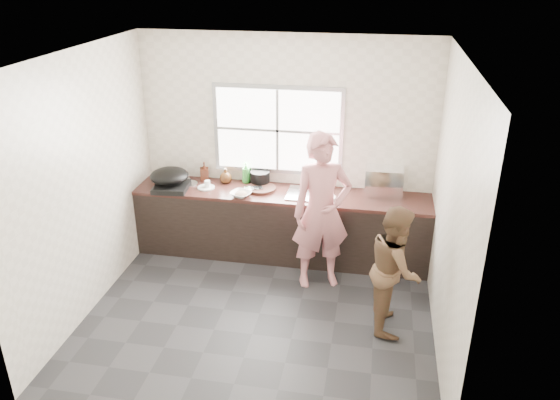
% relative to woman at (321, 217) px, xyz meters
% --- Properties ---
extents(floor, '(3.60, 3.20, 0.01)m').
position_rel_woman_xyz_m(floor, '(-0.55, -0.74, -0.85)').
color(floor, '#272729').
rests_on(floor, ground).
extents(ceiling, '(3.60, 3.20, 0.01)m').
position_rel_woman_xyz_m(ceiling, '(-0.55, -0.74, 1.86)').
color(ceiling, silver).
rests_on(ceiling, wall_back).
extents(wall_back, '(3.60, 0.01, 2.70)m').
position_rel_woman_xyz_m(wall_back, '(-0.55, 0.87, 0.50)').
color(wall_back, beige).
rests_on(wall_back, ground).
extents(wall_left, '(0.01, 3.20, 2.70)m').
position_rel_woman_xyz_m(wall_left, '(-2.36, -0.74, 0.50)').
color(wall_left, beige).
rests_on(wall_left, ground).
extents(wall_right, '(0.01, 3.20, 2.70)m').
position_rel_woman_xyz_m(wall_right, '(1.25, -0.74, 0.50)').
color(wall_right, beige).
rests_on(wall_right, ground).
extents(wall_front, '(3.60, 0.01, 2.70)m').
position_rel_woman_xyz_m(wall_front, '(-0.55, -2.34, 0.50)').
color(wall_front, beige).
rests_on(wall_front, ground).
extents(cabinet, '(3.60, 0.62, 0.82)m').
position_rel_woman_xyz_m(cabinet, '(-0.55, 0.55, -0.44)').
color(cabinet, black).
rests_on(cabinet, floor).
extents(countertop, '(3.60, 0.64, 0.04)m').
position_rel_woman_xyz_m(countertop, '(-0.55, 0.55, -0.01)').
color(countertop, '#341A15').
rests_on(countertop, cabinet).
extents(sink, '(0.55, 0.45, 0.02)m').
position_rel_woman_xyz_m(sink, '(-0.20, 0.55, 0.02)').
color(sink, silver).
rests_on(sink, countertop).
extents(faucet, '(0.02, 0.02, 0.30)m').
position_rel_woman_xyz_m(faucet, '(-0.20, 0.75, 0.16)').
color(faucet, silver).
rests_on(faucet, countertop).
extents(window_frame, '(1.60, 0.05, 1.10)m').
position_rel_woman_xyz_m(window_frame, '(-0.65, 0.85, 0.70)').
color(window_frame, '#9EA0A5').
rests_on(window_frame, wall_back).
extents(window_glazing, '(1.50, 0.01, 1.00)m').
position_rel_woman_xyz_m(window_glazing, '(-0.65, 0.83, 0.70)').
color(window_glazing, white).
rests_on(window_glazing, window_frame).
extents(woman, '(0.72, 0.59, 1.69)m').
position_rel_woman_xyz_m(woman, '(0.00, 0.00, 0.00)').
color(woman, '#D78184').
rests_on(woman, floor).
extents(person_side, '(0.54, 0.67, 1.33)m').
position_rel_woman_xyz_m(person_side, '(0.81, -0.66, -0.18)').
color(person_side, brown).
rests_on(person_side, floor).
extents(cutting_board, '(0.41, 0.41, 0.04)m').
position_rel_woman_xyz_m(cutting_board, '(-0.81, 0.58, 0.03)').
color(cutting_board, black).
rests_on(cutting_board, countertop).
extents(cleaver, '(0.24, 0.18, 0.01)m').
position_rel_woman_xyz_m(cleaver, '(-0.89, 0.53, 0.06)').
color(cleaver, silver).
rests_on(cleaver, cutting_board).
extents(bowl_mince, '(0.31, 0.31, 0.06)m').
position_rel_woman_xyz_m(bowl_mince, '(-1.01, 0.34, 0.04)').
color(bowl_mince, silver).
rests_on(bowl_mince, countertop).
extents(bowl_crabs, '(0.23, 0.23, 0.07)m').
position_rel_woman_xyz_m(bowl_crabs, '(-0.00, 0.34, 0.05)').
color(bowl_crabs, white).
rests_on(bowl_crabs, countertop).
extents(bowl_held, '(0.19, 0.19, 0.06)m').
position_rel_woman_xyz_m(bowl_held, '(-0.10, 0.49, 0.04)').
color(bowl_held, silver).
rests_on(bowl_held, countertop).
extents(black_pot, '(0.30, 0.30, 0.17)m').
position_rel_woman_xyz_m(black_pot, '(-0.86, 0.75, 0.10)').
color(black_pot, black).
rests_on(black_pot, countertop).
extents(plate_food, '(0.27, 0.27, 0.02)m').
position_rel_woman_xyz_m(plate_food, '(-1.49, 0.51, 0.02)').
color(plate_food, silver).
rests_on(plate_food, countertop).
extents(bottle_green, '(0.13, 0.13, 0.27)m').
position_rel_woman_xyz_m(bottle_green, '(-1.05, 0.78, 0.15)').
color(bottle_green, green).
rests_on(bottle_green, countertop).
extents(bottle_brown_tall, '(0.12, 0.12, 0.22)m').
position_rel_woman_xyz_m(bottle_brown_tall, '(-1.59, 0.77, 0.12)').
color(bottle_brown_tall, '#431D10').
rests_on(bottle_brown_tall, countertop).
extents(bottle_brown_short, '(0.18, 0.18, 0.18)m').
position_rel_woman_xyz_m(bottle_brown_short, '(-1.30, 0.73, 0.10)').
color(bottle_brown_short, '#472911').
rests_on(bottle_brown_short, countertop).
extents(glass_jar, '(0.07, 0.07, 0.10)m').
position_rel_woman_xyz_m(glass_jar, '(-1.48, 0.53, 0.06)').
color(glass_jar, white).
rests_on(glass_jar, countertop).
extents(burner, '(0.45, 0.45, 0.06)m').
position_rel_woman_xyz_m(burner, '(-1.90, 0.40, 0.05)').
color(burner, black).
rests_on(burner, countertop).
extents(wok, '(0.57, 0.57, 0.18)m').
position_rel_woman_xyz_m(wok, '(-1.94, 0.47, 0.16)').
color(wok, black).
rests_on(wok, burner).
extents(dish_rack, '(0.46, 0.33, 0.33)m').
position_rel_woman_xyz_m(dish_rack, '(0.66, 0.74, 0.18)').
color(dish_rack, white).
rests_on(dish_rack, countertop).
extents(pot_lid_left, '(0.29, 0.29, 0.01)m').
position_rel_woman_xyz_m(pot_lid_left, '(-1.89, 0.69, 0.02)').
color(pot_lid_left, '#AEB0B5').
rests_on(pot_lid_left, countertop).
extents(pot_lid_right, '(0.30, 0.30, 0.01)m').
position_rel_woman_xyz_m(pot_lid_right, '(-1.75, 0.60, 0.02)').
color(pot_lid_right, silver).
rests_on(pot_lid_right, countertop).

